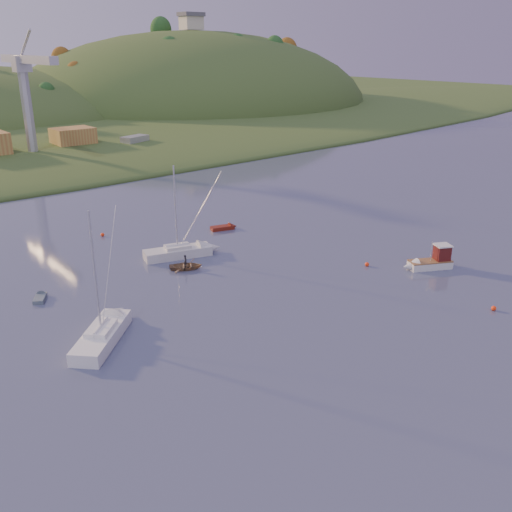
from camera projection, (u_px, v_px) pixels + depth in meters
hill_right at (194, 108)px, 235.65m from camera, size 150.00×130.00×60.00m
hilltop_house at (191, 21)px, 223.98m from camera, size 9.00×7.00×6.45m
wharf at (44, 155)px, 128.70m from camera, size 42.00×16.00×2.40m
shed_east at (73, 137)px, 133.82m from camera, size 9.00×7.00×4.00m
dock_crane at (27, 83)px, 118.72m from camera, size 3.20×28.00×20.30m
fishing_boat at (427, 262)px, 66.83m from camera, size 6.08×4.34×3.77m
sailboat_near at (102, 335)px, 50.20m from camera, size 8.10×7.97×12.13m
sailboat_far at (178, 251)px, 70.51m from camera, size 8.63×4.71×11.47m
canoe at (186, 266)px, 66.76m from camera, size 4.66×4.28×0.79m
paddler at (186, 263)px, 66.63m from camera, size 0.60×0.67×1.53m
red_tender at (227, 227)px, 81.35m from camera, size 4.04×2.32×1.30m
grey_dinghy at (41, 296)px, 59.24m from camera, size 2.30×2.94×1.04m
work_vessel at (135, 147)px, 138.25m from camera, size 16.55×10.09×4.01m
buoy_0 at (494, 308)px, 56.43m from camera, size 0.50×0.50×0.50m
buoy_1 at (367, 264)px, 67.70m from camera, size 0.50×0.50×0.50m
buoy_3 at (102, 235)px, 78.21m from camera, size 0.50×0.50×0.50m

